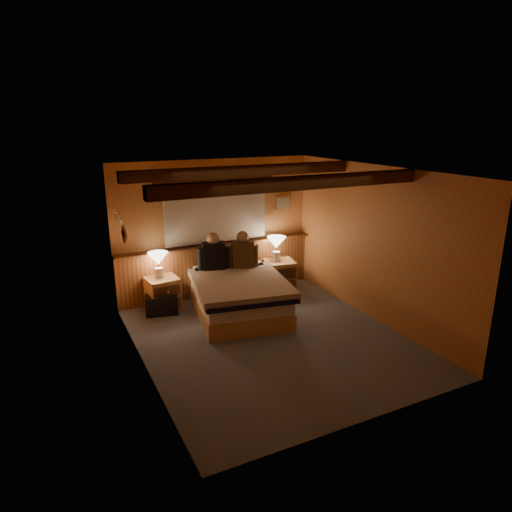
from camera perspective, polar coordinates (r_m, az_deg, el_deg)
floor at (r=6.69m, az=1.82°, el=-10.28°), size 4.20×4.20×0.00m
ceiling at (r=6.00m, az=2.04°, el=10.61°), size 4.20×4.20×0.00m
wall_back at (r=8.09m, az=-5.12°, el=3.50°), size 3.60×0.00×3.60m
wall_left at (r=5.66m, az=-14.38°, el=-2.76°), size 0.00×4.20×4.20m
wall_right at (r=7.24m, az=14.59°, el=1.45°), size 0.00×4.20×4.20m
wall_front at (r=4.62m, az=14.41°, el=-7.26°), size 3.60×0.00×3.60m
wainscot at (r=8.23m, az=-4.83°, el=-1.44°), size 3.60×0.23×0.94m
curtain_window at (r=7.96m, az=-4.99°, el=5.65°), size 2.18×0.09×1.11m
ceiling_beams at (r=6.15m, az=1.36°, el=9.91°), size 3.60×1.65×0.16m
coat_rail at (r=7.06m, az=-16.78°, el=4.80°), size 0.05×0.55×0.24m
framed_print at (r=8.57m, az=3.37°, el=6.67°), size 0.30×0.04×0.25m
bed at (r=7.35m, az=-2.14°, el=-5.00°), size 1.67×2.01×0.62m
nightstand_left at (r=7.71m, az=-11.54°, el=-4.65°), size 0.54×0.49×0.55m
nightstand_right at (r=8.37m, az=2.94°, el=-2.51°), size 0.61×0.57×0.58m
lamp_left at (r=7.57m, az=-12.15°, el=-0.49°), size 0.33×0.33×0.43m
lamp_right at (r=8.21m, az=2.56°, el=1.52°), size 0.34×0.34×0.45m
person_left at (r=7.67m, az=-5.33°, el=0.25°), size 0.53×0.30×0.66m
person_right at (r=7.75m, az=-1.68°, el=0.48°), size 0.52×0.31×0.65m
duffel_bag at (r=7.60m, az=-11.72°, el=-5.90°), size 0.57×0.42×0.37m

